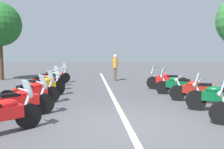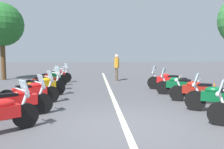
# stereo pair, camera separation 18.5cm
# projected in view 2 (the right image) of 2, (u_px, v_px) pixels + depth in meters

# --- Properties ---
(ground_plane) EXTENTS (80.00, 80.00, 0.00)m
(ground_plane) POSITION_uv_depth(u_px,v_px,m) (125.00, 126.00, 5.97)
(ground_plane) COLOR #4C4C51
(lane_centre_stripe) EXTENTS (20.83, 0.16, 0.01)m
(lane_centre_stripe) POSITION_uv_depth(u_px,v_px,m) (111.00, 93.00, 10.71)
(lane_centre_stripe) COLOR beige
(lane_centre_stripe) RESTS_ON ground_plane
(motorcycle_left_row_1) EXTENTS (1.24, 1.88, 1.21)m
(motorcycle_left_row_1) POSITION_uv_depth(u_px,v_px,m) (18.00, 102.00, 6.67)
(motorcycle_left_row_1) COLOR black
(motorcycle_left_row_1) RESTS_ON ground_plane
(motorcycle_left_row_2) EXTENTS (1.22, 1.92, 1.20)m
(motorcycle_left_row_2) POSITION_uv_depth(u_px,v_px,m) (31.00, 92.00, 8.30)
(motorcycle_left_row_2) COLOR black
(motorcycle_left_row_2) RESTS_ON ground_plane
(motorcycle_left_row_3) EXTENTS (1.48, 1.75, 1.21)m
(motorcycle_left_row_3) POSITION_uv_depth(u_px,v_px,m) (43.00, 86.00, 9.72)
(motorcycle_left_row_3) COLOR black
(motorcycle_left_row_3) RESTS_ON ground_plane
(motorcycle_left_row_4) EXTENTS (1.39, 1.75, 1.21)m
(motorcycle_left_row_4) POSITION_uv_depth(u_px,v_px,m) (45.00, 82.00, 11.14)
(motorcycle_left_row_4) COLOR black
(motorcycle_left_row_4) RESTS_ON ground_plane
(motorcycle_left_row_5) EXTENTS (1.27, 1.73, 0.99)m
(motorcycle_left_row_5) POSITION_uv_depth(u_px,v_px,m) (51.00, 78.00, 12.76)
(motorcycle_left_row_5) COLOR black
(motorcycle_left_row_5) RESTS_ON ground_plane
(motorcycle_left_row_6) EXTENTS (1.27, 1.81, 1.20)m
(motorcycle_left_row_6) POSITION_uv_depth(u_px,v_px,m) (56.00, 76.00, 14.15)
(motorcycle_left_row_6) COLOR black
(motorcycle_left_row_6) RESTS_ON ground_plane
(motorcycle_right_row_1) EXTENTS (1.20, 1.85, 1.22)m
(motorcycle_right_row_1) POSITION_uv_depth(u_px,v_px,m) (219.00, 98.00, 7.20)
(motorcycle_right_row_1) COLOR black
(motorcycle_right_row_1) RESTS_ON ground_plane
(motorcycle_right_row_2) EXTENTS (1.16, 1.96, 0.98)m
(motorcycle_right_row_2) POSITION_uv_depth(u_px,v_px,m) (198.00, 91.00, 8.71)
(motorcycle_right_row_2) COLOR black
(motorcycle_right_row_2) RESTS_ON ground_plane
(motorcycle_right_row_3) EXTENTS (1.19, 1.81, 1.19)m
(motorcycle_right_row_3) POSITION_uv_depth(u_px,v_px,m) (179.00, 85.00, 10.14)
(motorcycle_right_row_3) COLOR black
(motorcycle_right_row_3) RESTS_ON ground_plane
(motorcycle_right_row_4) EXTENTS (1.19, 1.92, 1.22)m
(motorcycle_right_row_4) POSITION_uv_depth(u_px,v_px,m) (168.00, 81.00, 11.59)
(motorcycle_right_row_4) COLOR black
(motorcycle_right_row_4) RESTS_ON ground_plane
(traffic_cone_0) EXTENTS (0.36, 0.36, 0.61)m
(traffic_cone_0) POSITION_uv_depth(u_px,v_px,m) (214.00, 90.00, 9.95)
(traffic_cone_0) COLOR orange
(traffic_cone_0) RESTS_ON ground_plane
(bystander_1) EXTENTS (0.52, 0.32, 1.74)m
(bystander_1) POSITION_uv_depth(u_px,v_px,m) (117.00, 65.00, 15.43)
(bystander_1) COLOR brown
(bystander_1) RESTS_ON ground_plane
(roadside_tree_0) EXTENTS (2.91, 2.91, 5.21)m
(roadside_tree_0) POSITION_uv_depth(u_px,v_px,m) (2.00, 25.00, 15.72)
(roadside_tree_0) COLOR brown
(roadside_tree_0) RESTS_ON ground_plane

